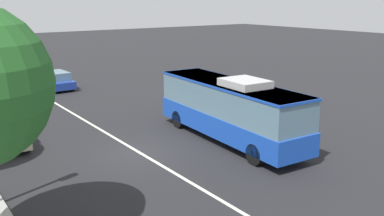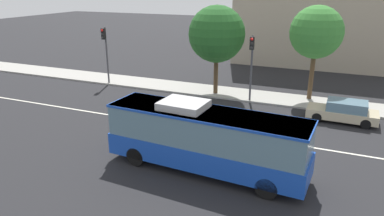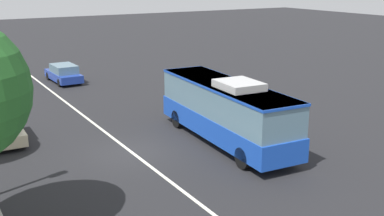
{
  "view_description": "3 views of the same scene",
  "coord_description": "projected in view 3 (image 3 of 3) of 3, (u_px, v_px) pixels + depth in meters",
  "views": [
    {
      "loc": [
        -17.45,
        9.28,
        7.26
      ],
      "look_at": [
        -1.81,
        -1.93,
        2.32
      ],
      "focal_mm": 39.75,
      "sensor_mm": 36.0,
      "label": 1
    },
    {
      "loc": [
        4.39,
        -19.77,
        8.88
      ],
      "look_at": [
        -3.19,
        -1.73,
        2.05
      ],
      "focal_mm": 33.53,
      "sensor_mm": 36.0,
      "label": 2
    },
    {
      "loc": [
        -20.54,
        8.65,
        8.37
      ],
      "look_at": [
        -2.2,
        -2.19,
        2.45
      ],
      "focal_mm": 44.82,
      "sensor_mm": 36.0,
      "label": 3
    }
  ],
  "objects": [
    {
      "name": "sedan_beige",
      "position": [
        1.0,
        127.0,
        24.98
      ],
      "size": [
        4.55,
        1.93,
        1.46
      ],
      "rotation": [
        0.0,
        0.0,
        3.11
      ],
      "color": "#C6B793",
      "rests_on": "ground_plane"
    },
    {
      "name": "lane_centre_line",
      "position": [
        131.0,
        152.0,
        23.52
      ],
      "size": [
        76.0,
        0.16,
        0.01
      ],
      "primitive_type": "cube",
      "color": "silver",
      "rests_on": "ground_plane"
    },
    {
      "name": "sedan_blue",
      "position": [
        64.0,
        73.0,
        38.58
      ],
      "size": [
        4.56,
        1.94,
        1.46
      ],
      "rotation": [
        0.0,
        0.0,
        0.03
      ],
      "color": "#1E3899",
      "rests_on": "ground_plane"
    },
    {
      "name": "ground_plane",
      "position": [
        131.0,
        152.0,
        23.52
      ],
      "size": [
        160.0,
        160.0,
        0.0
      ],
      "primitive_type": "plane",
      "color": "black"
    },
    {
      "name": "transit_bus",
      "position": [
        226.0,
        109.0,
        24.38
      ],
      "size": [
        10.13,
        3.08,
        3.46
      ],
      "rotation": [
        0.0,
        0.0,
        -0.06
      ],
      "color": "#1947B7",
      "rests_on": "ground_plane"
    }
  ]
}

